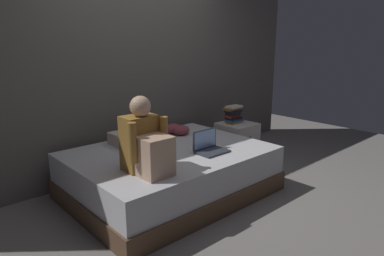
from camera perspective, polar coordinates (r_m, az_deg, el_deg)
The scene contains 9 objects.
ground_plane at distance 3.69m, azimuth 1.86°, elevation -11.20°, with size 8.00×8.00×0.00m, color gray.
wall_back at distance 4.28m, azimuth -9.41°, elevation 10.92°, with size 5.60×0.10×2.70m, color #605B56.
bed at distance 3.68m, azimuth -3.64°, elevation -7.24°, with size 2.00×1.50×0.48m.
nightstand at distance 4.67m, azimuth 7.36°, elevation -2.33°, with size 0.44×0.46×0.52m.
person_sitting at distance 2.97m, azimuth -7.64°, elevation -2.58°, with size 0.39×0.44×0.66m.
laptop at distance 3.53m, azimuth 2.86°, elevation -3.06°, with size 0.32×0.23×0.22m.
pillow at distance 3.88m, azimuth -8.88°, elevation -1.42°, with size 0.56×0.36×0.13m, color beige.
book_stack at distance 4.58m, azimuth 6.81°, elevation 2.25°, with size 0.24×0.16×0.24m.
clothes_pile at distance 4.19m, azimuth -2.72°, elevation -0.22°, with size 0.25×0.30×0.12m.
Camera 1 is at (-2.32, -2.39, 1.59)m, focal length 32.42 mm.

